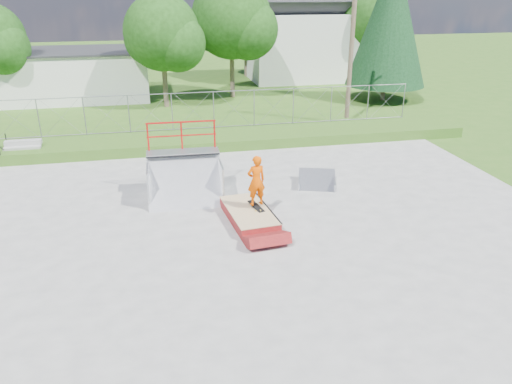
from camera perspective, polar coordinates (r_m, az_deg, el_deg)
ground at (r=15.24m, az=0.50°, el=-4.71°), size 120.00×120.00×0.00m
concrete_pad at (r=15.23m, az=0.50°, el=-4.64°), size 20.00×16.00×0.04m
grass_berm at (r=23.89m, az=-4.45°, el=6.11°), size 24.00×3.00×0.50m
grind_box at (r=15.94m, az=-0.81°, el=-2.65°), size 1.54×2.75×0.39m
quarter_pipe at (r=17.30m, az=-8.21°, el=3.04°), size 2.61×2.23×2.55m
flat_bank_ramp at (r=18.84m, az=6.96°, el=1.31°), size 1.75×1.81×0.42m
skateboard at (r=15.96m, az=0.02°, el=-1.67°), size 0.45×0.82×0.13m
skater at (r=15.64m, az=0.02°, el=1.06°), size 0.65×0.48×1.63m
concrete_stairs at (r=23.56m, az=-25.16°, el=4.14°), size 1.50×1.60×0.80m
chain_link_fence at (r=24.55m, az=-4.85°, el=9.32°), size 20.00×0.06×1.80m
utility_building_flat at (r=36.01m, az=-20.41°, el=12.42°), size 10.00×6.00×3.00m
gable_house at (r=41.13m, az=5.18°, el=18.07°), size 8.40×6.08×8.94m
utility_pole at (r=27.47m, az=10.86°, el=15.93°), size 0.24×0.24×8.00m
tree_left_near at (r=31.21m, az=-10.21°, el=17.17°), size 4.76×4.48×6.65m
tree_center at (r=33.60m, az=-2.27°, el=18.88°), size 5.44×5.12×7.60m
tree_right_far at (r=40.93m, az=13.62°, el=18.54°), size 5.10×4.80×7.12m
tree_back_mid at (r=42.02m, az=-0.80°, el=17.97°), size 4.08×3.84×5.70m
conifer_tree at (r=33.78m, az=15.09°, el=18.54°), size 5.04×5.04×9.10m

